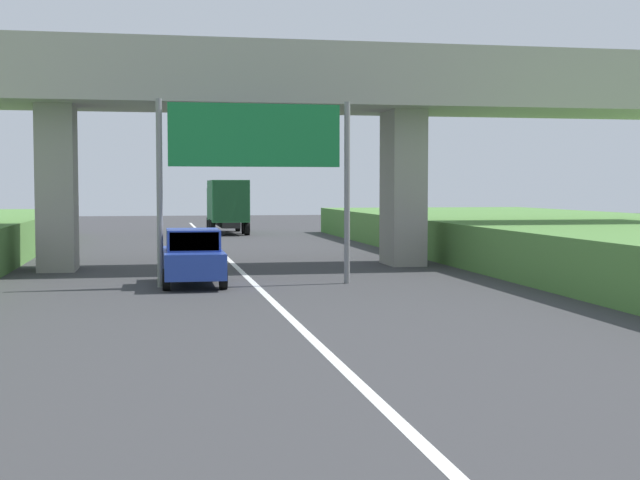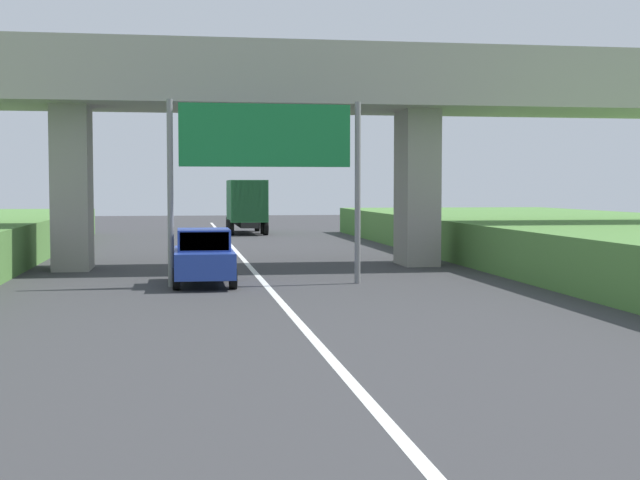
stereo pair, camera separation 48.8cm
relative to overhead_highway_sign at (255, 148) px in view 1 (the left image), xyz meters
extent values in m
cube|color=white|center=(0.00, -1.28, -4.16)|extent=(0.20, 100.22, 0.01)
cube|color=#9E998E|center=(0.00, 6.25, 2.29)|extent=(40.00, 4.80, 1.10)
cube|color=#9E998E|center=(0.00, 4.03, 3.39)|extent=(40.00, 0.36, 1.10)
cube|color=#9E998E|center=(0.00, 8.47, 3.39)|extent=(40.00, 0.36, 1.10)
cube|color=gray|center=(-6.42, 6.25, -1.21)|extent=(1.30, 2.20, 5.90)
cube|color=gray|center=(6.42, 6.25, -1.21)|extent=(1.30, 2.20, 5.90)
cylinder|color=slate|center=(-2.85, 0.00, -1.36)|extent=(0.18, 0.18, 5.60)
cylinder|color=slate|center=(2.85, 0.00, -1.36)|extent=(0.18, 0.18, 5.60)
cube|color=#167238|center=(0.00, 0.00, 0.39)|extent=(5.20, 0.12, 1.90)
cube|color=white|center=(0.00, -0.01, 0.39)|extent=(4.89, 0.01, 1.67)
cube|color=black|center=(1.63, 31.07, -3.50)|extent=(1.10, 7.30, 0.36)
cube|color=#236B38|center=(1.63, 33.67, -2.27)|extent=(2.10, 2.10, 2.10)
cube|color=#2D3842|center=(1.63, 34.69, -1.97)|extent=(1.89, 0.06, 0.90)
cube|color=#236B38|center=(1.63, 30.02, -2.02)|extent=(2.30, 5.20, 2.60)
cube|color=#1A502A|center=(1.63, 27.44, -2.02)|extent=(2.21, 0.04, 2.50)
cylinder|color=black|center=(0.66, 33.67, -3.68)|extent=(0.30, 0.96, 0.96)
cylinder|color=black|center=(2.60, 33.67, -3.68)|extent=(0.30, 0.96, 0.96)
cylinder|color=black|center=(0.56, 28.59, -3.68)|extent=(0.30, 0.96, 0.96)
cylinder|color=black|center=(2.70, 28.59, -3.68)|extent=(0.30, 0.96, 0.96)
cylinder|color=black|center=(0.56, 30.28, -3.68)|extent=(0.30, 0.96, 0.96)
cylinder|color=black|center=(2.70, 30.28, -3.68)|extent=(0.30, 0.96, 0.96)
cube|color=#233D9E|center=(-1.87, 0.35, -3.46)|extent=(1.76, 4.10, 0.76)
cube|color=#233D9E|center=(-1.87, 0.20, -2.76)|extent=(1.56, 1.90, 0.64)
cube|color=#2D3842|center=(-1.87, -0.72, -2.76)|extent=(1.44, 0.06, 0.54)
cylinder|color=black|center=(-2.69, 1.63, -3.84)|extent=(0.22, 0.64, 0.64)
cylinder|color=black|center=(-1.05, 1.63, -3.84)|extent=(0.22, 0.64, 0.64)
cylinder|color=black|center=(-2.69, -0.92, -3.84)|extent=(0.22, 0.64, 0.64)
cylinder|color=black|center=(-1.05, -0.92, -3.84)|extent=(0.22, 0.64, 0.64)
camera|label=1|loc=(-3.04, -26.94, -1.19)|focal=50.12mm
camera|label=2|loc=(-2.56, -27.02, -1.19)|focal=50.12mm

